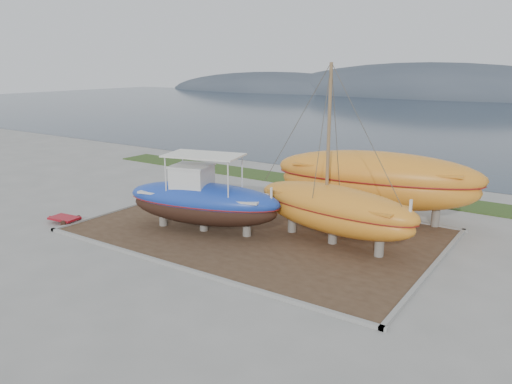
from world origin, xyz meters
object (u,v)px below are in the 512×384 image
Objects in this scene: blue_caique at (203,193)px; red_trailer at (65,220)px; orange_bare_hull at (375,187)px; white_dinghy at (198,201)px; orange_sailboat at (336,157)px.

red_trailer is at bearing -170.06° from blue_caique.
blue_caique is 0.74× the size of orange_bare_hull.
orange_bare_hull reaches higher than red_trailer.
blue_caique reaches higher than red_trailer.
white_dinghy is at bearing 45.32° from red_trailer.
red_trailer is at bearing -154.36° from orange_bare_hull.
orange_bare_hull is at bearing 32.43° from blue_caique.
blue_caique is at bearing -153.99° from orange_sailboat.
white_dinghy is 7.64m from red_trailer.
orange_sailboat reaches higher than red_trailer.
blue_caique is at bearing -144.16° from orange_bare_hull.
orange_sailboat is at bearing 3.92° from blue_caique.
orange_sailboat is 3.67× the size of red_trailer.
blue_caique reaches higher than white_dinghy.
white_dinghy is at bearing -175.79° from orange_sailboat.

